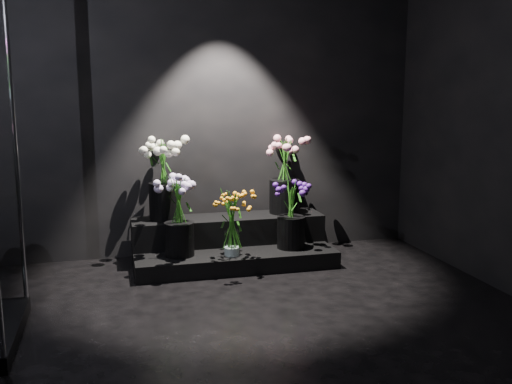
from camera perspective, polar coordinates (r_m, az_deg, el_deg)
name	(u,v)px	position (r m, az deg, el deg)	size (l,w,h in m)	color
floor	(259,340)	(3.57, 0.31, -14.63)	(4.00, 4.00, 0.00)	black
wall_back	(203,101)	(5.21, -5.36, 9.03)	(4.00, 4.00, 0.00)	black
wall_front	(482,134)	(1.41, 21.66, 5.42)	(4.00, 4.00, 0.00)	black
display_riser	(231,243)	(5.08, -2.52, -5.15)	(1.71, 0.76, 0.38)	black
bouquet_orange_bells	(232,222)	(4.69, -2.46, -2.97)	(0.35, 0.35, 0.57)	white
bouquet_lilac	(179,210)	(4.72, -7.74, -1.82)	(0.45, 0.45, 0.67)	black
bouquet_purple	(291,212)	(4.93, 3.55, -2.03)	(0.33, 0.33, 0.59)	black
bouquet_cream_roses	(164,174)	(5.01, -9.22, 1.75)	(0.44, 0.44, 0.69)	black
bouquet_pink_roses	(285,172)	(5.21, 2.88, 1.98)	(0.41, 0.41, 0.69)	black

